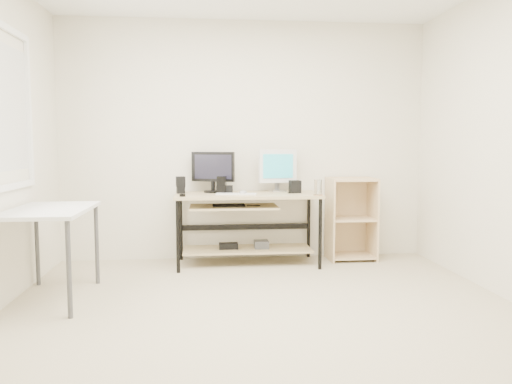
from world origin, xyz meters
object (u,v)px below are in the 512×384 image
at_px(black_monitor, 213,169).
at_px(audio_controller, 222,185).
at_px(side_table, 50,218).
at_px(desk, 245,214).
at_px(shelf_unit, 350,218).
at_px(white_imac, 278,167).

bearing_deg(black_monitor, audio_controller, -39.87).
bearing_deg(side_table, desk, 32.65).
xyz_separation_m(side_table, shelf_unit, (2.83, 1.22, -0.22)).
xyz_separation_m(shelf_unit, black_monitor, (-1.51, 0.00, 0.55)).
bearing_deg(audio_controller, desk, 14.60).
bearing_deg(black_monitor, white_imac, 24.43).
xyz_separation_m(desk, white_imac, (0.37, 0.19, 0.48)).
bearing_deg(audio_controller, white_imac, 32.18).
height_order(shelf_unit, white_imac, white_imac).
height_order(black_monitor, audio_controller, black_monitor).
relative_size(desk, shelf_unit, 1.67).
distance_m(shelf_unit, black_monitor, 1.60).
relative_size(side_table, shelf_unit, 1.11).
bearing_deg(shelf_unit, black_monitor, 179.90).
distance_m(desk, shelf_unit, 1.19).
bearing_deg(shelf_unit, white_imac, 177.70).
bearing_deg(side_table, shelf_unit, 23.33).
height_order(shelf_unit, audio_controller, audio_controller).
height_order(white_imac, audio_controller, white_imac).
relative_size(shelf_unit, white_imac, 1.96).
height_order(desk, white_imac, white_imac).
xyz_separation_m(side_table, audio_controller, (1.41, 1.06, 0.17)).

